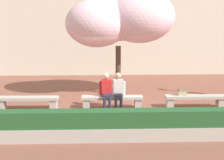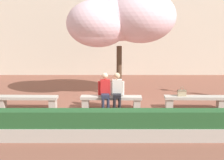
% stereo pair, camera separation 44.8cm
% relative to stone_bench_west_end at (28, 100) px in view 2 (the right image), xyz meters
% --- Properties ---
extents(ground_plane, '(100.00, 100.00, 0.00)m').
position_rel_stone_bench_west_end_xyz_m(ground_plane, '(3.01, 0.00, -0.31)').
color(ground_plane, brown).
extents(building_facade, '(28.00, 4.00, 8.42)m').
position_rel_stone_bench_west_end_xyz_m(building_facade, '(3.01, 9.23, 3.90)').
color(building_facade, beige).
rests_on(building_facade, ground).
extents(stone_bench_west_end, '(2.19, 0.47, 0.45)m').
position_rel_stone_bench_west_end_xyz_m(stone_bench_west_end, '(0.00, 0.00, 0.00)').
color(stone_bench_west_end, '#ADA89E').
rests_on(stone_bench_west_end, ground).
extents(stone_bench_near_west, '(2.19, 0.47, 0.45)m').
position_rel_stone_bench_west_end_xyz_m(stone_bench_near_west, '(3.01, 0.00, 0.00)').
color(stone_bench_near_west, '#ADA89E').
rests_on(stone_bench_near_west, ground).
extents(stone_bench_center, '(2.19, 0.47, 0.45)m').
position_rel_stone_bench_west_end_xyz_m(stone_bench_center, '(6.01, 0.00, 0.00)').
color(stone_bench_center, '#ADA89E').
rests_on(stone_bench_center, ground).
extents(person_seated_left, '(0.51, 0.70, 1.29)m').
position_rel_stone_bench_west_end_xyz_m(person_seated_left, '(2.80, -0.05, 0.38)').
color(person_seated_left, black).
rests_on(person_seated_left, ground).
extents(person_seated_right, '(0.51, 0.69, 1.29)m').
position_rel_stone_bench_west_end_xyz_m(person_seated_right, '(3.22, -0.05, 0.38)').
color(person_seated_right, black).
rests_on(person_seated_right, ground).
extents(handbag, '(0.30, 0.15, 0.34)m').
position_rel_stone_bench_west_end_xyz_m(handbag, '(5.53, 0.02, 0.27)').
color(handbag, tan).
rests_on(handbag, stone_bench_center).
extents(cherry_tree_main, '(4.45, 2.79, 4.36)m').
position_rel_stone_bench_west_end_xyz_m(cherry_tree_main, '(3.43, 2.06, 2.84)').
color(cherry_tree_main, '#473323').
rests_on(cherry_tree_main, ground).
extents(planter_hedge_foreground, '(10.85, 0.50, 0.80)m').
position_rel_stone_bench_west_end_xyz_m(planter_hedge_foreground, '(3.01, -3.02, 0.07)').
color(planter_hedge_foreground, '#ADA89E').
rests_on(planter_hedge_foreground, ground).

